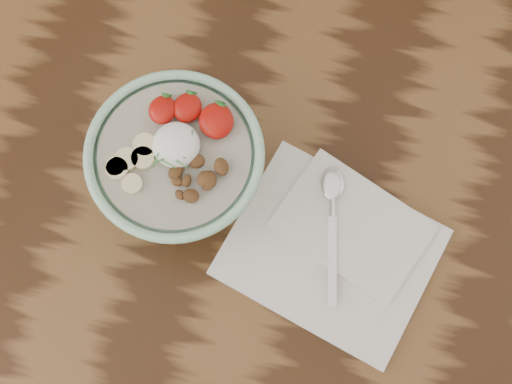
% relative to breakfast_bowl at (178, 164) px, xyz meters
% --- Properties ---
extents(table, '(1.60, 0.90, 0.75)m').
position_rel_breakfast_bowl_xyz_m(table, '(0.22, 0.05, -0.16)').
color(table, black).
rests_on(table, ground).
extents(breakfast_bowl, '(0.21, 0.21, 0.14)m').
position_rel_breakfast_bowl_xyz_m(breakfast_bowl, '(0.00, 0.00, 0.00)').
color(breakfast_bowl, '#97CBA8').
rests_on(breakfast_bowl, table).
extents(napkin, '(0.29, 0.26, 0.02)m').
position_rel_breakfast_bowl_xyz_m(napkin, '(0.21, -0.04, -0.07)').
color(napkin, silver).
rests_on(napkin, table).
extents(spoon, '(0.06, 0.18, 0.01)m').
position_rel_breakfast_bowl_xyz_m(spoon, '(0.19, 0.01, -0.05)').
color(spoon, silver).
rests_on(spoon, napkin).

